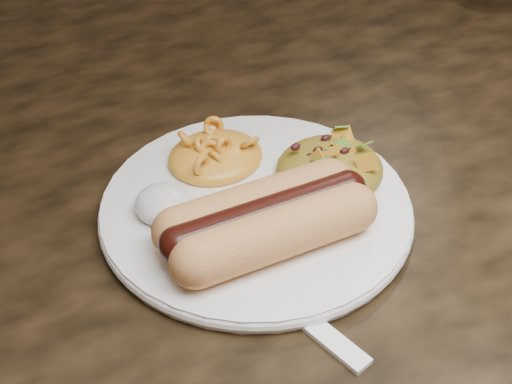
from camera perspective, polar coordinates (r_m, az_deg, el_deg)
table at (r=0.72m, az=4.57°, el=-1.40°), size 1.60×0.90×0.75m
plate at (r=0.57m, az=0.00°, el=-1.27°), size 0.28×0.28×0.01m
hotdog at (r=0.52m, az=0.85°, el=-2.14°), size 0.14×0.08×0.04m
mac_and_cheese at (r=0.60m, az=-3.30°, el=3.71°), size 0.10×0.09×0.03m
sour_cream at (r=0.55m, az=-7.46°, el=-0.50°), size 0.06×0.06×0.03m
taco_salad at (r=0.58m, az=5.97°, el=2.54°), size 0.09×0.09×0.04m
fork at (r=0.49m, az=4.32°, el=-10.37°), size 0.05×0.14×0.00m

